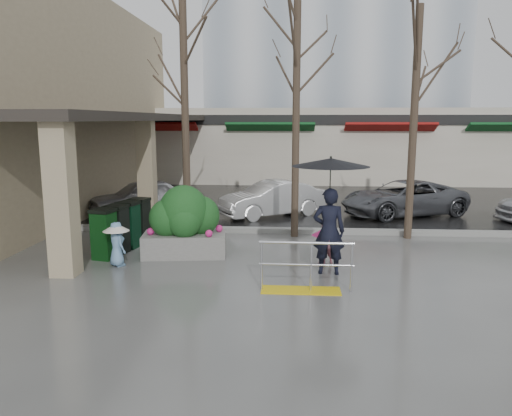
# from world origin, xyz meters

# --- Properties ---
(ground) EXTENTS (120.00, 120.00, 0.00)m
(ground) POSITION_xyz_m (0.00, 0.00, 0.00)
(ground) COLOR #51514F
(ground) RESTS_ON ground
(street_asphalt) EXTENTS (120.00, 36.00, 0.01)m
(street_asphalt) POSITION_xyz_m (0.00, 22.00, 0.01)
(street_asphalt) COLOR black
(street_asphalt) RESTS_ON ground
(curb) EXTENTS (120.00, 0.30, 0.15)m
(curb) POSITION_xyz_m (0.00, 4.00, 0.07)
(curb) COLOR gray
(curb) RESTS_ON ground
(near_building) EXTENTS (6.00, 18.00, 8.00)m
(near_building) POSITION_xyz_m (-9.00, 8.00, 4.00)
(near_building) COLOR tan
(near_building) RESTS_ON ground
(canopy_slab) EXTENTS (2.80, 18.00, 0.25)m
(canopy_slab) POSITION_xyz_m (-4.80, 8.00, 3.62)
(canopy_slab) COLOR #2D2823
(canopy_slab) RESTS_ON pillar_front
(pillar_front) EXTENTS (0.55, 0.55, 3.50)m
(pillar_front) POSITION_xyz_m (-3.90, -0.50, 1.75)
(pillar_front) COLOR tan
(pillar_front) RESTS_ON ground
(pillar_back) EXTENTS (0.55, 0.55, 3.50)m
(pillar_back) POSITION_xyz_m (-3.90, 6.00, 1.75)
(pillar_back) COLOR tan
(pillar_back) RESTS_ON ground
(storefront_row) EXTENTS (34.00, 6.74, 4.00)m
(storefront_row) POSITION_xyz_m (2.00, 17.97, 2.01)
(storefront_row) COLOR beige
(storefront_row) RESTS_ON ground
(office_tower) EXTENTS (18.00, 12.00, 25.00)m
(office_tower) POSITION_xyz_m (4.00, 30.00, 12.50)
(office_tower) COLOR #8C99A8
(office_tower) RESTS_ON ground
(handrail) EXTENTS (1.90, 0.50, 1.03)m
(handrail) POSITION_xyz_m (1.36, -1.20, 0.38)
(handrail) COLOR yellow
(handrail) RESTS_ON ground
(tree_west) EXTENTS (3.20, 3.20, 6.80)m
(tree_west) POSITION_xyz_m (-2.00, 3.60, 5.08)
(tree_west) COLOR #382B21
(tree_west) RESTS_ON ground
(tree_midwest) EXTENTS (3.20, 3.20, 7.00)m
(tree_midwest) POSITION_xyz_m (1.20, 3.60, 5.23)
(tree_midwest) COLOR #382B21
(tree_midwest) RESTS_ON ground
(tree_mideast) EXTENTS (3.20, 3.20, 6.50)m
(tree_mideast) POSITION_xyz_m (4.50, 3.60, 4.86)
(tree_mideast) COLOR #382B21
(tree_mideast) RESTS_ON ground
(woman) EXTENTS (1.71, 1.71, 2.64)m
(woman) POSITION_xyz_m (1.93, 0.01, 1.66)
(woman) COLOR black
(woman) RESTS_ON ground
(child_pink) EXTENTS (0.60, 0.60, 0.97)m
(child_pink) POSITION_xyz_m (1.88, 0.79, 0.57)
(child_pink) COLOR #CA7B8A
(child_pink) RESTS_ON ground
(child_blue) EXTENTS (0.62, 0.62, 1.07)m
(child_blue) POSITION_xyz_m (-3.00, 0.26, 0.64)
(child_blue) COLOR #709CC7
(child_blue) RESTS_ON ground
(planter) EXTENTS (2.18, 1.29, 1.80)m
(planter) POSITION_xyz_m (-1.60, 1.29, 0.86)
(planter) COLOR gray
(planter) RESTS_ON ground
(news_boxes) EXTENTS (0.98, 2.31, 1.26)m
(news_boxes) POSITION_xyz_m (-3.33, 1.68, 0.63)
(news_boxes) COLOR #0D3D13
(news_boxes) RESTS_ON ground
(car_a) EXTENTS (3.93, 3.20, 1.26)m
(car_a) POSITION_xyz_m (-4.40, 6.84, 0.63)
(car_a) COLOR silver
(car_a) RESTS_ON ground
(car_b) EXTENTS (3.94, 3.19, 1.26)m
(car_b) POSITION_xyz_m (0.41, 6.68, 0.63)
(car_b) COLOR white
(car_b) RESTS_ON ground
(car_c) EXTENTS (4.99, 3.63, 1.26)m
(car_c) POSITION_xyz_m (5.13, 7.17, 0.63)
(car_c) COLOR #575A5F
(car_c) RESTS_ON ground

